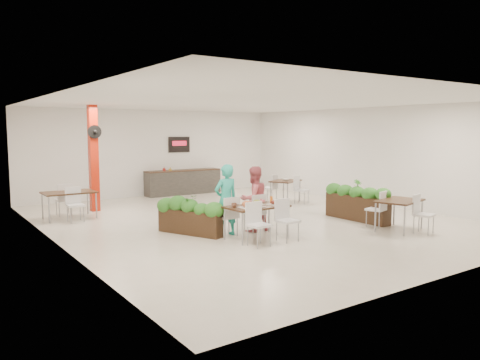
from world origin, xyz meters
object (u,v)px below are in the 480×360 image
object	(u,v)px
main_table	(256,211)
red_column	(94,157)
side_table_c	(399,205)
diner_man	(226,200)
side_table_a	(69,196)
planter_left	(190,214)
planter_right	(357,202)
diner_woman	(254,199)
side_table_b	(285,184)
service_counter	(183,181)

from	to	relation	value
main_table	red_column	bearing A→B (deg)	107.78
side_table_c	main_table	bearing A→B (deg)	144.89
diner_man	side_table_a	distance (m)	4.91
planter_left	side_table_c	xyz separation A→B (m)	(4.44, -2.50, 0.13)
planter_right	diner_woman	bearing A→B (deg)	171.28
side_table_b	side_table_c	world-z (taller)	same
main_table	side_table_c	size ratio (longest dim) A/B	0.98
service_counter	planter_right	xyz separation A→B (m)	(1.38, -7.43, 0.02)
red_column	planter_right	distance (m)	7.82
side_table_c	planter_left	bearing A→B (deg)	135.92
service_counter	planter_right	world-z (taller)	service_counter
planter_right	side_table_b	xyz separation A→B (m)	(0.53, 3.62, 0.11)
side_table_a	planter_right	bearing A→B (deg)	-36.74
red_column	side_table_a	size ratio (longest dim) A/B	1.98
planter_right	side_table_b	size ratio (longest dim) A/B	1.29
diner_woman	red_column	bearing A→B (deg)	-67.20
service_counter	planter_right	distance (m)	7.56
planter_left	planter_right	world-z (taller)	planter_right
side_table_a	side_table_c	size ratio (longest dim) A/B	0.97
service_counter	side_table_a	xyz separation A→B (m)	(-4.97, -2.69, 0.15)
main_table	side_table_c	bearing A→B (deg)	-20.41
service_counter	side_table_b	size ratio (longest dim) A/B	1.82
side_table_b	side_table_c	size ratio (longest dim) A/B	0.99
red_column	planter_left	distance (m)	4.72
red_column	diner_woman	distance (m)	5.63
red_column	diner_man	xyz separation A→B (m)	(1.45, -5.09, -0.81)
service_counter	main_table	bearing A→B (deg)	-105.84
side_table_b	main_table	bearing A→B (deg)	-161.34
service_counter	planter_left	size ratio (longest dim) A/B	1.78
diner_man	side_table_c	size ratio (longest dim) A/B	0.99
red_column	service_counter	bearing A→B (deg)	25.00
side_table_b	service_counter	bearing A→B (deg)	92.22
service_counter	side_table_c	bearing A→B (deg)	-81.96
planter_right	diner_man	bearing A→B (deg)	173.04
diner_woman	planter_right	size ratio (longest dim) A/B	0.74
side_table_a	side_table_b	xyz separation A→B (m)	(6.88, -1.12, -0.02)
red_column	side_table_b	world-z (taller)	red_column
main_table	side_table_c	world-z (taller)	same
diner_man	red_column	bearing A→B (deg)	-75.15
main_table	diner_man	xyz separation A→B (m)	(-0.39, 0.65, 0.20)
main_table	diner_man	bearing A→B (deg)	120.79
diner_man	side_table_c	world-z (taller)	diner_man
main_table	planter_left	size ratio (longest dim) A/B	0.97
red_column	planter_left	size ratio (longest dim) A/B	1.90
red_column	service_counter	world-z (taller)	red_column
side_table_b	diner_man	bearing A→B (deg)	-169.20
service_counter	side_table_b	xyz separation A→B (m)	(1.91, -3.81, 0.13)
diner_woman	side_table_b	size ratio (longest dim) A/B	0.96
diner_man	side_table_c	bearing A→B (deg)	152.08
side_table_c	diner_woman	bearing A→B (deg)	132.63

